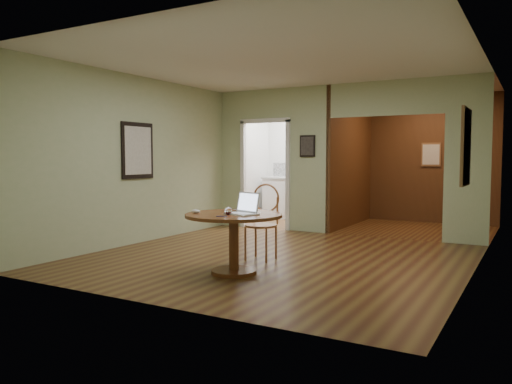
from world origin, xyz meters
The scene contains 11 objects.
floor centered at (0.00, 0.00, 0.00)m, with size 5.00×5.00×0.00m, color #442313.
room_shell centered at (-0.47, 3.10, 1.29)m, with size 5.20×7.50×5.00m.
dining_table centered at (0.00, -1.05, 0.54)m, with size 1.16×1.16×0.72m.
chair centered at (-0.12, -0.10, 0.57)m, with size 0.46×0.46×1.03m.
open_laptop centered at (0.13, -1.02, 0.79)m, with size 0.42×0.41×0.25m.
closed_laptop centered at (0.03, -0.86, 0.74)m, with size 0.33×0.21×0.03m, color #B4B5B9.
mouse centered at (-0.42, -1.24, 0.75)m, with size 0.11×0.06×0.05m, color white.
wine_glass centered at (0.00, -1.18, 0.77)m, with size 0.08×0.08×0.09m, color white, non-canonical shape.
pen centered at (0.03, -1.36, 0.73)m, with size 0.01×0.01×0.12m, color #0C1457.
kitchen_cabinet centered at (-1.35, 4.20, 0.47)m, with size 2.06×0.60×0.94m.
grocery_bag centered at (-0.93, 4.20, 1.09)m, with size 0.31×0.26×0.31m, color tan.
Camera 1 is at (3.14, -6.05, 1.39)m, focal length 35.00 mm.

